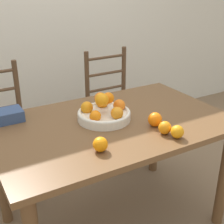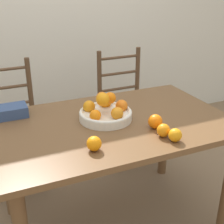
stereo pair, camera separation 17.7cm
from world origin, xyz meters
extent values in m
plane|color=#7F664C|center=(0.00, 0.00, 0.00)|extent=(12.00, 12.00, 0.00)
cube|color=silver|center=(0.00, 1.51, 1.30)|extent=(8.00, 0.06, 2.60)
cube|color=brown|center=(0.00, 0.00, 0.75)|extent=(1.41, 0.90, 0.03)
cylinder|color=brown|center=(-0.63, 0.37, 0.36)|extent=(0.07, 0.07, 0.73)
cylinder|color=brown|center=(0.63, 0.37, 0.36)|extent=(0.07, 0.07, 0.73)
cylinder|color=silver|center=(-0.03, 0.04, 0.79)|extent=(0.32, 0.32, 0.05)
torus|color=silver|center=(-0.03, 0.04, 0.81)|extent=(0.32, 0.32, 0.02)
sphere|color=orange|center=(0.08, 0.04, 0.84)|extent=(0.07, 0.07, 0.07)
sphere|color=orange|center=(0.01, 0.14, 0.84)|extent=(0.08, 0.08, 0.08)
sphere|color=orange|center=(-0.11, 0.11, 0.83)|extent=(0.07, 0.07, 0.07)
sphere|color=orange|center=(-0.12, -0.01, 0.83)|extent=(0.07, 0.07, 0.07)
sphere|color=orange|center=(0.00, -0.06, 0.84)|extent=(0.07, 0.07, 0.07)
sphere|color=orange|center=(0.00, 0.04, 0.90)|extent=(0.07, 0.07, 0.07)
sphere|color=orange|center=(-0.04, 0.06, 0.90)|extent=(0.07, 0.07, 0.07)
sphere|color=orange|center=(-0.06, 0.02, 0.90)|extent=(0.08, 0.08, 0.08)
sphere|color=orange|center=(-0.22, -0.27, 0.80)|extent=(0.08, 0.08, 0.08)
sphere|color=orange|center=(0.18, -0.18, 0.80)|extent=(0.08, 0.08, 0.08)
sphere|color=orange|center=(0.17, -0.28, 0.80)|extent=(0.07, 0.07, 0.07)
sphere|color=orange|center=(0.20, -0.35, 0.80)|extent=(0.07, 0.07, 0.07)
cylinder|color=#513823|center=(-0.33, 0.55, 0.23)|extent=(0.04, 0.04, 0.46)
cylinder|color=#513823|center=(-0.33, 0.91, 0.49)|extent=(0.04, 0.04, 0.98)
cube|color=#513823|center=(-0.52, 0.73, 0.48)|extent=(0.43, 0.41, 0.04)
cylinder|color=#513823|center=(-0.52, 0.91, 0.62)|extent=(0.38, 0.03, 0.02)
cylinder|color=#513823|center=(-0.52, 0.91, 0.76)|extent=(0.38, 0.03, 0.02)
cylinder|color=#513823|center=(-0.52, 0.91, 0.91)|extent=(0.38, 0.03, 0.02)
cylinder|color=#513823|center=(0.27, 0.55, 0.23)|extent=(0.04, 0.04, 0.46)
cylinder|color=#513823|center=(0.65, 0.55, 0.23)|extent=(0.04, 0.04, 0.46)
cylinder|color=#513823|center=(0.27, 0.91, 0.49)|extent=(0.04, 0.04, 0.98)
cylinder|color=#513823|center=(0.65, 0.91, 0.49)|extent=(0.04, 0.04, 0.98)
cube|color=#513823|center=(0.46, 0.73, 0.48)|extent=(0.42, 0.41, 0.04)
cylinder|color=#513823|center=(0.46, 0.91, 0.62)|extent=(0.38, 0.03, 0.02)
cylinder|color=#513823|center=(0.46, 0.91, 0.76)|extent=(0.38, 0.03, 0.02)
cylinder|color=#513823|center=(0.46, 0.91, 0.91)|extent=(0.38, 0.03, 0.02)
cube|color=#334770|center=(-0.55, 0.32, 0.80)|extent=(0.20, 0.14, 0.07)
camera|label=1|loc=(-0.84, -1.46, 1.56)|focal=50.00mm
camera|label=2|loc=(-0.68, -1.54, 1.56)|focal=50.00mm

